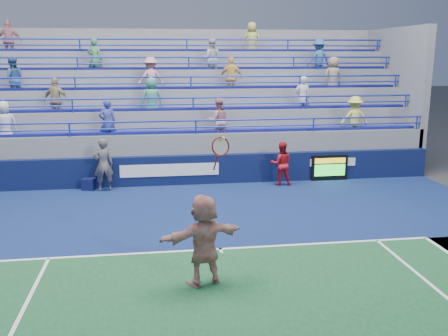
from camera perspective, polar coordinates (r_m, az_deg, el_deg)
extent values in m
plane|color=#333538|center=(12.52, -0.41, -9.33)|extent=(120.00, 120.00, 0.00)
cube|color=navy|center=(14.56, -1.59, -6.05)|extent=(18.00, 8.40, 0.02)
cube|color=white|center=(12.51, -0.41, -9.23)|extent=(11.00, 0.10, 0.01)
cube|color=white|center=(12.42, -0.35, -9.40)|extent=(0.08, 0.30, 0.01)
cube|color=#0A153B|center=(18.53, -3.13, -0.18)|extent=(18.00, 0.30, 1.10)
cube|color=white|center=(18.30, -6.21, -0.24)|extent=(3.60, 0.02, 0.45)
cube|color=white|center=(19.48, 12.32, 0.64)|extent=(1.80, 0.02, 0.30)
cube|color=slate|center=(21.40, -3.84, 1.59)|extent=(18.00, 5.60, 1.10)
cube|color=slate|center=(21.33, -3.85, 2.58)|extent=(18.00, 5.60, 1.85)
cube|color=#151A93|center=(18.86, -3.35, 4.23)|extent=(17.40, 0.45, 0.10)
cylinder|color=#2034AF|center=(18.41, -3.26, 5.43)|extent=(18.00, 0.07, 0.07)
cube|color=slate|center=(21.76, -3.97, 3.78)|extent=(18.00, 4.60, 2.60)
cube|color=#151A93|center=(19.76, -3.63, 6.81)|extent=(17.40, 0.45, 0.10)
cylinder|color=#2034AF|center=(19.32, -3.55, 8.02)|extent=(18.00, 0.07, 0.07)
cube|color=slate|center=(22.20, -4.08, 4.94)|extent=(18.00, 3.60, 3.35)
cube|color=#151A93|center=(20.69, -3.88, 9.17)|extent=(17.40, 0.45, 0.10)
cylinder|color=#2034AF|center=(20.26, -3.81, 10.36)|extent=(18.00, 0.07, 0.07)
cube|color=slate|center=(22.65, -4.19, 6.05)|extent=(18.00, 2.60, 4.10)
cube|color=#151A93|center=(21.65, -4.12, 11.31)|extent=(17.40, 0.45, 0.10)
cylinder|color=#2034AF|center=(21.24, -4.06, 12.50)|extent=(18.00, 0.07, 0.07)
cube|color=slate|center=(23.10, -4.30, 7.12)|extent=(18.00, 1.60, 4.85)
cube|color=#151A93|center=(22.64, -4.34, 13.28)|extent=(17.40, 0.45, 0.10)
cylinder|color=#2034AF|center=(22.25, -4.29, 14.44)|extent=(18.00, 0.07, 0.07)
imported|color=#408D71|center=(19.66, -8.25, 7.79)|extent=(0.93, 0.71, 1.70)
imported|color=gold|center=(23.03, 3.20, 14.23)|extent=(0.92, 0.70, 1.70)
imported|color=tan|center=(19.98, -18.60, 7.33)|extent=(1.07, 0.69, 1.70)
imported|color=#B9BBC0|center=(19.46, -23.75, 4.56)|extent=(0.95, 0.76, 1.70)
imported|color=#ECC25B|center=(20.86, 0.86, 10.27)|extent=(1.07, 0.67, 1.70)
imported|color=#BBBBC2|center=(20.56, 8.95, 7.98)|extent=(0.64, 0.44, 1.70)
imported|color=#C47F89|center=(18.90, -0.66, 5.43)|extent=(0.86, 0.69, 1.70)
imported|color=#3B824F|center=(21.70, -14.53, 11.95)|extent=(0.71, 0.57, 1.70)
imported|color=#D9938C|center=(20.61, -8.36, 10.11)|extent=(1.22, 0.88, 1.70)
imported|color=gray|center=(21.97, 12.33, 10.11)|extent=(0.91, 0.67, 1.70)
imported|color=silver|center=(21.74, -1.44, 12.35)|extent=(0.92, 0.77, 1.70)
imported|color=#BC797F|center=(23.33, -23.34, 13.21)|extent=(1.00, 0.43, 1.70)
imported|color=#2E508A|center=(21.28, -22.97, 9.32)|extent=(0.96, 0.83, 1.70)
imported|color=#DBE057|center=(20.32, 14.68, 5.54)|extent=(1.16, 0.74, 1.70)
imported|color=#305E90|center=(22.79, 10.75, 12.16)|extent=(1.22, 0.89, 1.70)
imported|color=navy|center=(18.82, -13.17, 5.06)|extent=(0.71, 0.56, 1.70)
cube|color=black|center=(19.48, 11.92, 0.03)|extent=(1.42, 0.16, 0.98)
cube|color=gold|center=(19.34, 12.05, 0.82)|extent=(1.21, 0.02, 0.20)
cube|color=#19E533|center=(19.42, 12.00, -0.24)|extent=(1.21, 0.02, 0.44)
cube|color=#0D123F|center=(18.41, -15.15, -1.78)|extent=(0.52, 0.52, 0.43)
cube|color=#0D123F|center=(18.51, -15.16, -0.50)|extent=(0.42, 0.15, 0.33)
imported|color=silver|center=(10.43, -2.31, -8.22)|extent=(1.91, 1.10, 1.96)
torus|color=maroon|center=(9.93, -0.40, 2.49)|extent=(0.41, 0.23, 0.40)
cylinder|color=maroon|center=(9.98, -0.97, 0.63)|extent=(0.09, 0.22, 0.36)
sphere|color=#D2E535|center=(9.86, -0.07, 3.42)|extent=(0.07, 0.07, 0.07)
imported|color=#15183B|center=(17.98, -13.63, 0.37)|extent=(0.77, 0.59, 1.90)
imported|color=red|center=(18.41, 6.56, 0.50)|extent=(0.84, 0.69, 1.61)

